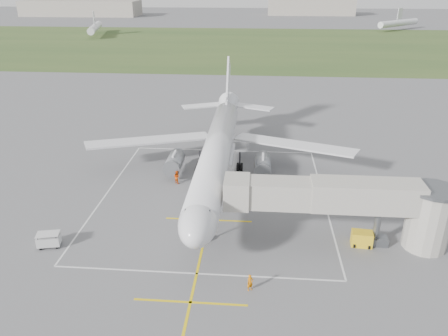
# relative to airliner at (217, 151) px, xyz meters

# --- Properties ---
(ground) EXTENTS (700.00, 700.00, 0.00)m
(ground) POSITION_rel_airliner_xyz_m (0.00, -0.75, -4.39)
(ground) COLOR #4E4F51
(ground) RESTS_ON ground
(grass_strip) EXTENTS (700.00, 120.00, 0.02)m
(grass_strip) POSITION_rel_airliner_xyz_m (0.00, 129.25, -4.38)
(grass_strip) COLOR #304A20
(grass_strip) RESTS_ON ground
(apron_markings) EXTENTS (28.20, 60.00, 0.01)m
(apron_markings) POSITION_rel_airliner_xyz_m (0.00, -6.57, -4.38)
(apron_markings) COLOR yellow
(apron_markings) RESTS_ON ground
(airliner) EXTENTS (38.93, 46.75, 13.52)m
(airliner) POSITION_rel_airliner_xyz_m (0.00, 0.00, 0.00)
(airliner) COLOR silver
(airliner) RESTS_ON ground
(jet_bridge) EXTENTS (23.40, 5.00, 7.20)m
(jet_bridge) POSITION_rel_airliner_xyz_m (15.72, -14.25, 0.35)
(jet_bridge) COLOR #A6A396
(jet_bridge) RESTS_ON ground
(gpu_unit) EXTENTS (2.26, 1.70, 1.60)m
(gpu_unit) POSITION_rel_airliner_xyz_m (16.57, -14.59, -3.60)
(gpu_unit) COLOR yellow
(gpu_unit) RESTS_ON ground
(baggage_cart) EXTENTS (2.52, 1.83, 1.59)m
(baggage_cart) POSITION_rel_airliner_xyz_m (-15.96, -17.49, -3.58)
(baggage_cart) COLOR silver
(baggage_cart) RESTS_ON ground
(ramp_worker_nose) EXTENTS (0.71, 0.64, 1.63)m
(ramp_worker_nose) POSITION_rel_airliner_xyz_m (5.11, -22.71, -3.58)
(ramp_worker_nose) COLOR orange
(ramp_worker_nose) RESTS_ON ground
(ramp_worker_wing) EXTENTS (1.12, 1.07, 1.82)m
(ramp_worker_wing) POSITION_rel_airliner_xyz_m (-5.41, -1.34, -3.48)
(ramp_worker_wing) COLOR #D64606
(ramp_worker_wing) RESTS_ON ground
(distant_hangars) EXTENTS (345.00, 49.00, 12.00)m
(distant_hangars) POSITION_rel_airliner_xyz_m (-16.15, 264.44, 0.78)
(distant_hangars) COLOR gray
(distant_hangars) RESTS_ON ground
(distant_aircraft) EXTENTS (166.19, 61.19, 8.85)m
(distant_aircraft) POSITION_rel_airliner_xyz_m (1.67, 170.52, -0.80)
(distant_aircraft) COLOR silver
(distant_aircraft) RESTS_ON ground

